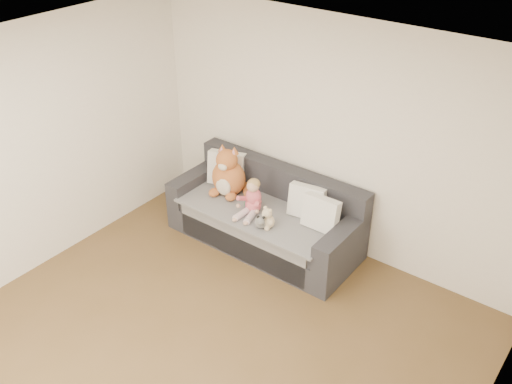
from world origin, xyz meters
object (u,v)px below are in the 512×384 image
teddy_bear (267,219)px  plush_cat (228,175)px  toddler (252,199)px  sofa (266,218)px  sippy_cup (247,205)px

teddy_bear → plush_cat: bearing=169.8°
toddler → teddy_bear: 0.34m
teddy_bear → sofa: bearing=138.4°
sofa → teddy_bear: bearing=-52.6°
sofa → plush_cat: 0.66m
plush_cat → teddy_bear: (0.78, -0.30, -0.13)m
sofa → plush_cat: size_ratio=3.50×
sofa → toddler: 0.39m
teddy_bear → sippy_cup: (-0.38, 0.15, -0.04)m
teddy_bear → sippy_cup: size_ratio=2.36×
plush_cat → teddy_bear: size_ratio=2.51×
sofa → toddler: (-0.05, -0.19, 0.33)m
plush_cat → sippy_cup: bearing=-33.4°
plush_cat → teddy_bear: 0.84m
sofa → sippy_cup: (-0.13, -0.18, 0.22)m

